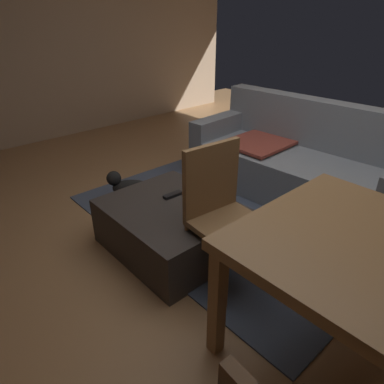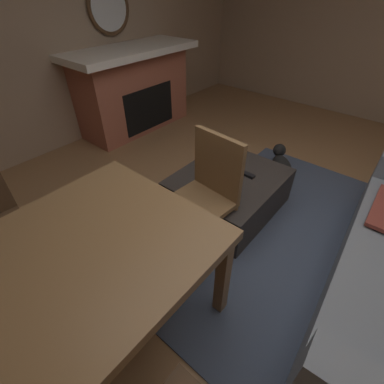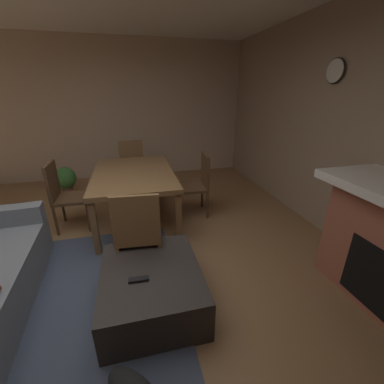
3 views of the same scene
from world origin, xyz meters
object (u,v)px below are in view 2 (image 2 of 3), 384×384
tv_remote (246,174)px  fireplace (134,89)px  small_dog (282,165)px  round_wall_mirror (109,8)px  ottoman_coffee_table (228,192)px  dining_chair_west (207,189)px  dining_table (44,288)px

tv_remote → fireplace: bearing=-102.5°
fireplace → small_dog: size_ratio=3.92×
round_wall_mirror → ottoman_coffee_table: size_ratio=0.63×
dining_chair_west → small_dog: size_ratio=2.05×
dining_chair_west → small_dog: dining_chair_west is taller
round_wall_mirror → ottoman_coffee_table: (0.68, 2.34, -1.29)m
round_wall_mirror → tv_remote: round_wall_mirror is taller
round_wall_mirror → small_dog: 2.83m
fireplace → ottoman_coffee_table: fireplace is taller
fireplace → round_wall_mirror: (-0.00, -0.29, 0.93)m
tv_remote → dining_chair_west: 0.56m
dining_table → dining_chair_west: bearing=179.6°
round_wall_mirror → small_dog: bearing=93.1°
ottoman_coffee_table → dining_chair_west: size_ratio=1.05×
dining_chair_west → ottoman_coffee_table: bearing=-170.4°
fireplace → round_wall_mirror: round_wall_mirror is taller
ottoman_coffee_table → dining_chair_west: bearing=9.6°
round_wall_mirror → fireplace: bearing=90.0°
round_wall_mirror → small_dog: size_ratio=1.35×
ottoman_coffee_table → tv_remote: (-0.11, 0.10, 0.20)m
dining_table → dining_chair_west: dining_chair_west is taller
fireplace → small_dog: fireplace is taller
small_dog → fireplace: bearing=-86.5°
ottoman_coffee_table → tv_remote: 0.25m
ottoman_coffee_table → small_dog: size_ratio=2.15×
fireplace → round_wall_mirror: size_ratio=2.90×
round_wall_mirror → dining_chair_west: 2.82m
fireplace → small_dog: 2.25m
ottoman_coffee_table → dining_table: 1.73m
round_wall_mirror → tv_remote: size_ratio=3.83×
dining_chair_west → tv_remote: bearing=176.9°
fireplace → tv_remote: (0.57, 2.16, -0.17)m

